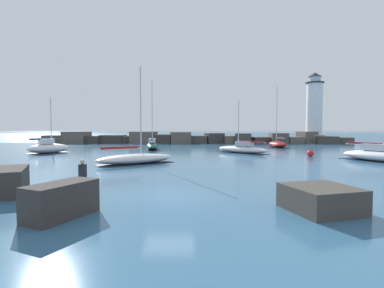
# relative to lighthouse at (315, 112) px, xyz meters

# --- Properties ---
(ground_plane) EXTENTS (600.00, 600.00, 0.00)m
(ground_plane) POSITION_rel_lighthouse_xyz_m (-27.36, -49.72, -6.62)
(ground_plane) COLOR #336084
(open_sea_beyond) EXTENTS (400.00, 116.00, 0.01)m
(open_sea_beyond) POSITION_rel_lighthouse_xyz_m (-27.36, 59.74, -6.62)
(open_sea_beyond) COLOR #235175
(open_sea_beyond) RESTS_ON ground
(breakwater_jetty) EXTENTS (66.50, 7.08, 2.53)m
(breakwater_jetty) POSITION_rel_lighthouse_xyz_m (-24.90, -0.12, -5.63)
(breakwater_jetty) COLOR #4C443D
(breakwater_jetty) RESTS_ON ground
(lighthouse) EXTENTS (4.43, 4.43, 15.10)m
(lighthouse) POSITION_rel_lighthouse_xyz_m (0.00, 0.00, 0.00)
(lighthouse) COLOR gray
(lighthouse) RESTS_ON ground
(foreground_rocks) EXTENTS (17.85, 7.29, 1.32)m
(foreground_rocks) POSITION_rel_lighthouse_xyz_m (-29.90, -51.27, -6.01)
(foreground_rocks) COLOR #383330
(foreground_rocks) RESTS_ON ground
(sailboat_moored_0) EXTENTS (2.37, 7.25, 10.64)m
(sailboat_moored_0) POSITION_rel_lighthouse_xyz_m (-32.37, -18.27, -5.97)
(sailboat_moored_0) COLOR #195138
(sailboat_moored_0) RESTS_ON ground
(sailboat_moored_1) EXTENTS (5.42, 5.62, 7.40)m
(sailboat_moored_1) POSITION_rel_lighthouse_xyz_m (-45.14, -25.08, -5.90)
(sailboat_moored_1) COLOR white
(sailboat_moored_1) RESTS_ON ground
(sailboat_moored_2) EXTENTS (6.78, 7.10, 6.96)m
(sailboat_moored_2) POSITION_rel_lighthouse_xyz_m (-19.54, -24.69, -6.06)
(sailboat_moored_2) COLOR white
(sailboat_moored_2) RESTS_ON ground
(sailboat_moored_3) EXTENTS (2.93, 5.74, 10.31)m
(sailboat_moored_3) POSITION_rel_lighthouse_xyz_m (-11.68, -13.58, -6.04)
(sailboat_moored_3) COLOR maroon
(sailboat_moored_3) RESTS_ON ground
(sailboat_moored_4) EXTENTS (7.50, 6.03, 9.08)m
(sailboat_moored_4) POSITION_rel_lighthouse_xyz_m (-31.51, -36.53, -6.13)
(sailboat_moored_4) COLOR silver
(sailboat_moored_4) RESTS_ON ground
(sailboat_moored_5) EXTENTS (5.59, 8.06, 7.13)m
(sailboat_moored_5) POSITION_rel_lighthouse_xyz_m (-7.55, -34.61, -5.99)
(sailboat_moored_5) COLOR white
(sailboat_moored_5) RESTS_ON ground
(mooring_buoy_orange_near) EXTENTS (0.76, 0.76, 0.96)m
(mooring_buoy_orange_near) POSITION_rel_lighthouse_xyz_m (-12.45, -29.74, -6.24)
(mooring_buoy_orange_near) COLOR red
(mooring_buoy_orange_near) RESTS_ON ground
(person_on_rocks) EXTENTS (0.36, 0.23, 1.76)m
(person_on_rocks) POSITION_rel_lighthouse_xyz_m (-31.75, -49.35, -5.63)
(person_on_rocks) COLOR #282833
(person_on_rocks) RESTS_ON ground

